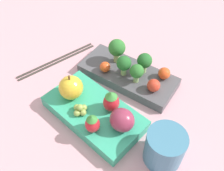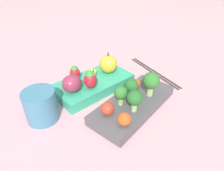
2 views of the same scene
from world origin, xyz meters
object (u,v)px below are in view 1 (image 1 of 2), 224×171
cherry_tomato_2 (105,67)px  chopsticks_pair (57,60)px  bento_box_fruit (94,113)px  broccoli_floret_0 (117,48)px  broccoli_floret_2 (145,61)px  cherry_tomato_0 (164,73)px  strawberry_0 (111,102)px  broccoli_floret_3 (124,64)px  broccoli_floret_1 (137,72)px  bento_box_savoury (128,75)px  cherry_tomato_1 (154,85)px  plum (122,120)px  strawberry_1 (92,123)px  apple (71,88)px  drinking_cup (165,148)px  grape_cluster (80,109)px

cherry_tomato_2 → chopsticks_pair: 0.14m
bento_box_fruit → broccoli_floret_0: broccoli_floret_0 is taller
broccoli_floret_2 → cherry_tomato_0: size_ratio=1.88×
strawberry_0 → chopsticks_pair: size_ratio=0.23×
broccoli_floret_3 → chopsticks_pair: bearing=-159.6°
broccoli_floret_1 → chopsticks_pair: (-0.20, -0.06, -0.05)m
bento_box_savoury → chopsticks_pair: bearing=-156.2°
bento_box_savoury → cherry_tomato_1: cherry_tomato_1 is taller
cherry_tomato_1 → plum: size_ratio=0.59×
broccoli_floret_1 → cherry_tomato_2: broccoli_floret_1 is taller
strawberry_1 → chopsticks_pair: (-0.22, 0.09, -0.04)m
broccoli_floret_3 → cherry_tomato_2: broccoli_floret_3 is taller
cherry_tomato_0 → apple: apple is taller
bento_box_savoury → strawberry_0: bearing=-66.4°
broccoli_floret_2 → strawberry_1: broccoli_floret_2 is taller
broccoli_floret_2 → broccoli_floret_3: same height
broccoli_floret_1 → plum: (0.06, -0.11, -0.00)m
bento_box_fruit → cherry_tomato_0: bearing=73.7°
broccoli_floret_1 → broccoli_floret_2: 0.04m
broccoli_floret_2 → strawberry_1: bearing=-81.5°
cherry_tomato_0 → plum: plum is taller
broccoli_floret_0 → cherry_tomato_0: broccoli_floret_0 is taller
bento_box_fruit → broccoli_floret_3: broccoli_floret_3 is taller
bento_box_fruit → apple: (-0.06, -0.01, 0.04)m
strawberry_0 → broccoli_floret_1: bearing=98.3°
cherry_tomato_2 → chopsticks_pair: size_ratio=0.12×
bento_box_fruit → broccoli_floret_0: size_ratio=3.42×
bento_box_fruit → drinking_cup: bearing=8.1°
broccoli_floret_2 → cherry_tomato_1: bearing=-30.7°
bento_box_fruit → broccoli_floret_2: (0.00, 0.15, 0.04)m
cherry_tomato_2 → bento_box_fruit: bearing=-57.5°
bento_box_fruit → chopsticks_pair: 0.20m
broccoli_floret_3 → grape_cluster: (0.01, -0.14, -0.02)m
broccoli_floret_3 → cherry_tomato_1: size_ratio=1.78×
strawberry_0 → grape_cluster: (-0.04, -0.05, -0.01)m
broccoli_floret_0 → strawberry_1: size_ratio=1.43×
apple → chopsticks_pair: (-0.13, 0.06, -0.05)m
bento_box_savoury → broccoli_floret_1: 0.05m
bento_box_savoury → bento_box_fruit: 0.13m
strawberry_0 → strawberry_1: strawberry_0 is taller
strawberry_1 → plum: same height
broccoli_floret_0 → chopsticks_pair: size_ratio=0.29×
strawberry_1 → plum: size_ratio=0.89×
strawberry_1 → grape_cluster: (-0.05, 0.01, -0.01)m
cherry_tomato_1 → cherry_tomato_2: bearing=-166.3°
cherry_tomato_2 → apple: (0.00, -0.10, 0.02)m
grape_cluster → chopsticks_pair: 0.19m
bento_box_fruit → strawberry_0: bearing=44.1°
cherry_tomato_2 → strawberry_1: strawberry_1 is taller
broccoli_floret_1 → plum: bearing=-63.0°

